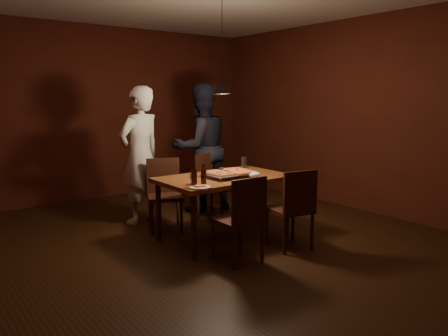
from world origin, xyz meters
TOP-DOWN VIEW (x-y plane):
  - room_shell at (0.00, 0.00)m, footprint 6.00×6.00m
  - dining_table at (0.07, 0.05)m, footprint 1.50×0.90m
  - chair_far_left at (-0.29, 0.83)m, footprint 0.55×0.55m
  - chair_far_right at (0.46, 0.87)m, footprint 0.55×0.55m
  - chair_near_left at (-0.26, -0.70)m, footprint 0.43×0.43m
  - chair_near_right at (0.45, -0.71)m, footprint 0.49×0.49m
  - pizza_tray at (0.09, 0.02)m, footprint 0.58×0.49m
  - pizza_meat at (-0.03, 0.03)m, footprint 0.27×0.40m
  - pizza_cheese at (0.24, 0.01)m, footprint 0.30×0.44m
  - spatula at (0.08, 0.04)m, footprint 0.15×0.25m
  - beer_bottle_a at (-0.52, -0.20)m, footprint 0.06×0.06m
  - beer_bottle_b at (-0.40, -0.21)m, footprint 0.06×0.06m
  - water_glass_left at (-0.46, -0.10)m, footprint 0.08×0.08m
  - water_glass_right at (0.66, 0.40)m, footprint 0.07×0.07m
  - plate_slice at (-0.52, -0.32)m, footprint 0.23×0.23m
  - napkin at (0.31, -0.21)m, footprint 0.15×0.12m
  - diner_white at (-0.40, 1.27)m, footprint 0.75×0.60m
  - diner_dark at (0.61, 1.32)m, footprint 0.97×0.79m
  - pendant_lamp at (0.00, 0.00)m, footprint 0.18×0.18m

SIDE VIEW (x-z plane):
  - chair_far_left at x=-0.29m, z-range 0.29..0.78m
  - chair_far_right at x=0.46m, z-range 0.29..0.78m
  - chair_near_left at x=-0.26m, z-range 0.29..0.78m
  - chair_near_right at x=0.45m, z-range 0.29..0.78m
  - dining_table at x=0.07m, z-range 0.30..1.05m
  - plate_slice at x=-0.52m, z-range 0.75..0.77m
  - pizza_tray at x=0.09m, z-range 0.75..0.80m
  - napkin at x=0.31m, z-range 0.75..0.81m
  - pizza_meat at x=-0.03m, z-range 0.80..0.82m
  - pizza_cheese at x=0.24m, z-range 0.80..0.82m
  - spatula at x=0.08m, z-range 0.79..0.83m
  - water_glass_left at x=-0.46m, z-range 0.75..0.88m
  - water_glass_right at x=0.66m, z-range 0.75..0.90m
  - beer_bottle_b at x=-0.40m, z-range 0.75..0.97m
  - beer_bottle_a at x=-0.52m, z-range 0.75..0.98m
  - diner_white at x=-0.40m, z-range 0.00..1.81m
  - diner_dark at x=0.61m, z-range 0.00..1.86m
  - room_shell at x=0.00m, z-range -1.60..4.40m
  - pendant_lamp at x=0.00m, z-range 1.21..2.31m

